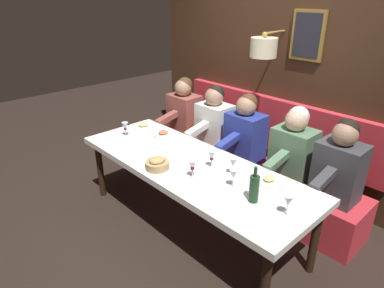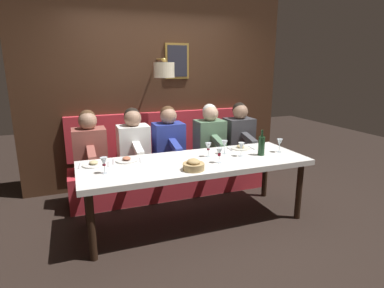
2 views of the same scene
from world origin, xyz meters
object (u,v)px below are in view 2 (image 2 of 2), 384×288
at_px(diner_nearest, 239,132).
at_px(diner_near, 210,134).
at_px(diner_middle, 169,138).
at_px(wine_glass_5, 280,143).
at_px(wine_glass_3, 219,152).
at_px(dining_table, 196,166).
at_px(wine_glass_2, 225,144).
at_px(wine_glass_0, 104,162).
at_px(wine_glass_4, 208,147).
at_px(wine_bottle, 261,145).
at_px(wine_glass_1, 241,146).
at_px(bread_bowl, 194,165).
at_px(diner_farthest, 89,144).
at_px(diner_far, 133,140).

distance_m(diner_nearest, diner_near, 0.47).
relative_size(diner_middle, wine_glass_5, 4.82).
distance_m(diner_near, wine_glass_3, 1.10).
xyz_separation_m(dining_table, wine_glass_2, (0.13, -0.42, 0.18)).
bearing_deg(wine_glass_5, wine_glass_0, 91.05).
bearing_deg(wine_glass_5, wine_glass_4, 81.61).
height_order(dining_table, diner_near, diner_near).
relative_size(wine_glass_3, wine_bottle, 0.55).
height_order(diner_near, wine_glass_4, diner_near).
height_order(wine_glass_1, wine_glass_5, same).
relative_size(wine_glass_0, bread_bowl, 0.75).
xyz_separation_m(diner_nearest, diner_middle, (0.00, 1.08, 0.00)).
bearing_deg(wine_glass_1, wine_glass_0, 91.75).
relative_size(diner_near, wine_bottle, 2.64).
bearing_deg(diner_farthest, bread_bowl, -141.47).
relative_size(dining_table, diner_nearest, 3.18).
relative_size(diner_farthest, wine_glass_4, 4.82).
height_order(diner_far, bread_bowl, diner_far).
relative_size(diner_middle, diner_far, 1.00).
relative_size(wine_glass_3, wine_glass_5, 1.00).
height_order(diner_farthest, wine_glass_3, diner_farthest).
height_order(diner_near, diner_far, same).
relative_size(diner_nearest, wine_glass_3, 4.82).
xyz_separation_m(diner_nearest, wine_bottle, (-0.95, 0.24, 0.04)).
height_order(dining_table, diner_farthest, diner_farthest).
relative_size(diner_middle, diner_farthest, 1.00).
height_order(wine_glass_2, bread_bowl, wine_glass_2).
xyz_separation_m(wine_glass_3, bread_bowl, (-0.12, 0.34, -0.07)).
xyz_separation_m(diner_far, diner_farthest, (0.00, 0.55, 0.00)).
distance_m(wine_glass_3, wine_bottle, 0.60).
height_order(wine_glass_0, wine_glass_5, same).
height_order(wine_glass_1, bread_bowl, wine_glass_1).
bearing_deg(wine_bottle, dining_table, 85.07).
relative_size(diner_nearest, bread_bowl, 3.60).
bearing_deg(diner_middle, diner_far, 90.00).
distance_m(diner_far, diner_farthest, 0.55).
bearing_deg(wine_glass_3, wine_glass_1, -68.42).
distance_m(dining_table, diner_nearest, 1.37).
xyz_separation_m(diner_farthest, wine_glass_5, (-0.92, -2.14, 0.04)).
bearing_deg(dining_table, wine_glass_0, 94.27).
height_order(diner_middle, bread_bowl, diner_middle).
xyz_separation_m(diner_nearest, diner_near, (0.00, 0.47, 0.00)).
relative_size(diner_near, diner_farthest, 1.00).
distance_m(wine_glass_0, wine_glass_2, 1.42).
relative_size(diner_nearest, diner_near, 1.00).
xyz_separation_m(dining_table, wine_glass_5, (-0.04, -1.08, 0.18)).
xyz_separation_m(diner_middle, wine_bottle, (-0.95, -0.84, 0.04)).
bearing_deg(wine_glass_1, wine_glass_5, -91.02).
height_order(diner_far, wine_glass_5, diner_far).
bearing_deg(wine_glass_3, diner_far, 34.87).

